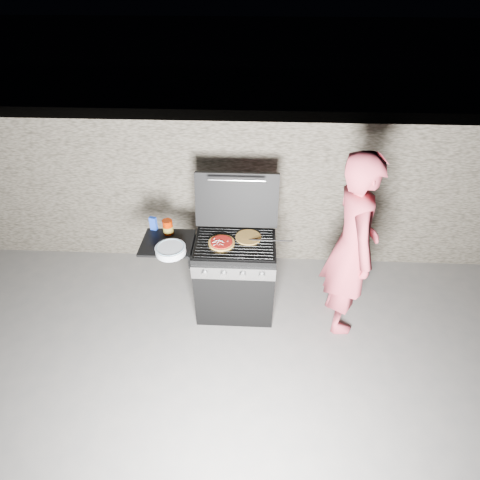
{
  "coord_description": "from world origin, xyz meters",
  "views": [
    {
      "loc": [
        0.19,
        -2.88,
        3.15
      ],
      "look_at": [
        0.05,
        0.0,
        0.95
      ],
      "focal_mm": 28.0,
      "sensor_mm": 36.0,
      "label": 1
    }
  ],
  "objects_px": {
    "person": "(351,247)",
    "gas_grill": "(212,276)",
    "pizza_topped": "(221,242)",
    "sauce_jar": "(168,227)"
  },
  "relations": [
    {
      "from": "pizza_topped",
      "to": "person",
      "type": "bearing_deg",
      "value": -3.17
    },
    {
      "from": "gas_grill",
      "to": "sauce_jar",
      "type": "xyz_separation_m",
      "value": [
        -0.43,
        0.14,
        0.52
      ]
    },
    {
      "from": "pizza_topped",
      "to": "sauce_jar",
      "type": "height_order",
      "value": "sauce_jar"
    },
    {
      "from": "person",
      "to": "gas_grill",
      "type": "bearing_deg",
      "value": 81.22
    },
    {
      "from": "gas_grill",
      "to": "pizza_topped",
      "type": "distance_m",
      "value": 0.49
    },
    {
      "from": "gas_grill",
      "to": "sauce_jar",
      "type": "distance_m",
      "value": 0.69
    },
    {
      "from": "gas_grill",
      "to": "person",
      "type": "height_order",
      "value": "person"
    },
    {
      "from": "gas_grill",
      "to": "pizza_topped",
      "type": "xyz_separation_m",
      "value": [
        0.12,
        -0.01,
        0.47
      ]
    },
    {
      "from": "pizza_topped",
      "to": "sauce_jar",
      "type": "distance_m",
      "value": 0.58
    },
    {
      "from": "gas_grill",
      "to": "person",
      "type": "distance_m",
      "value": 1.45
    }
  ]
}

